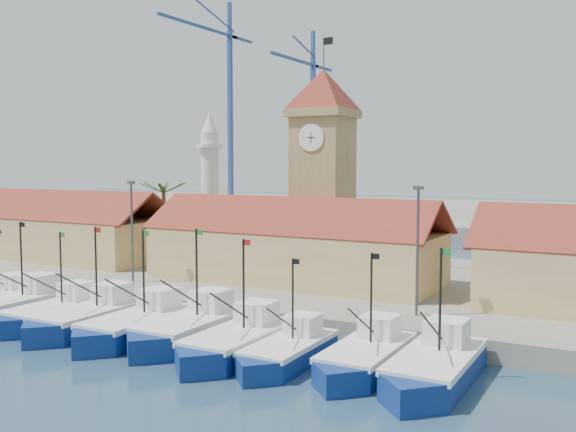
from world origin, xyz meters
The scene contains 20 objects.
ground centered at (0.00, 0.00, 0.00)m, with size 400.00×400.00×0.00m, color navy.
quay centered at (0.00, 24.00, 0.75)m, with size 140.00×32.00×1.50m, color gray.
terminal centered at (0.00, 110.00, 1.00)m, with size 240.00×80.00×2.00m, color gray.
boat_2 centered at (-15.26, 1.97, 0.82)m, with size 3.82×10.47×7.93m.
boat_3 centered at (-10.81, 2.01, 0.76)m, with size 3.54×9.70×7.34m.
boat_4 centered at (-7.20, 1.97, 0.82)m, with size 3.82×10.46×7.91m.
boat_5 centered at (-2.74, 2.04, 0.82)m, with size 3.81×10.43×7.89m.
boat_6 centered at (1.05, 3.05, 0.84)m, with size 3.91×10.70×8.10m.
boat_7 centered at (5.59, 1.95, 0.80)m, with size 3.74×10.25×7.75m.
boat_8 centered at (9.12, 2.08, 0.69)m, with size 3.24×8.88×6.72m.
boat_9 centered at (13.74, 3.15, 0.75)m, with size 3.50×9.60×7.26m.
boat_10 centered at (17.86, 2.95, 0.81)m, with size 3.80×10.40×7.87m.
hall_left centered at (-32.00, 20.00, 3.99)m, with size 31.20×10.13×7.61m.
hall_center centered at (0.00, 20.00, 3.99)m, with size 27.04×10.13×7.61m.
clock_tower centered at (0.00, 26.00, 11.96)m, with size 5.80×5.80×22.70m.
minaret centered at (-15.00, 28.00, 9.73)m, with size 3.00×3.00×16.30m.
palm_tree centered at (-20.00, 26.00, 6.25)m, with size 5.60×5.03×8.39m.
lamp_posts centered at (0.50, 12.00, 6.48)m, with size 80.70×0.25×9.03m.
crane_blue_far centered at (-61.94, 100.22, 29.58)m, with size 1.00×36.66×49.14m.
crane_blue_near centered at (-42.17, 106.96, 24.76)m, with size 1.00×29.90×41.42m.
Camera 1 is at (27.32, -30.82, 12.08)m, focal length 40.00 mm.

